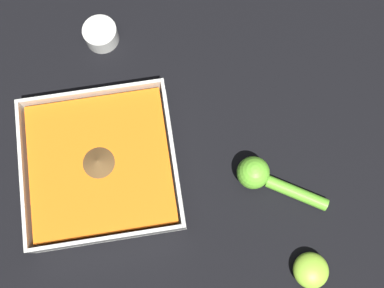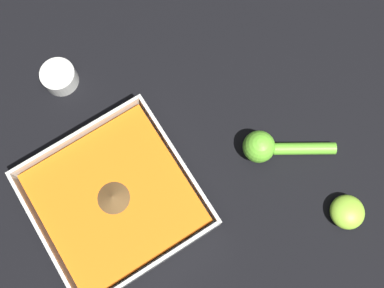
% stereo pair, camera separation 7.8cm
% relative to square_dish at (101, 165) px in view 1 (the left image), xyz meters
% --- Properties ---
extents(ground_plane, '(4.00, 4.00, 0.00)m').
position_rel_square_dish_xyz_m(ground_plane, '(-0.02, -0.00, -0.02)').
color(ground_plane, black).
extents(square_dish, '(0.26, 0.26, 0.06)m').
position_rel_square_dish_xyz_m(square_dish, '(0.00, 0.00, 0.00)').
color(square_dish, silver).
rests_on(square_dish, ground_plane).
extents(spice_bowl, '(0.06, 0.06, 0.03)m').
position_rel_square_dish_xyz_m(spice_bowl, '(0.25, -0.03, -0.01)').
color(spice_bowl, silver).
rests_on(spice_bowl, ground_plane).
extents(lemon_squeezer, '(0.11, 0.15, 0.06)m').
position_rel_square_dish_xyz_m(lemon_squeezer, '(-0.06, -0.27, 0.00)').
color(lemon_squeezer, '#6BC633').
rests_on(lemon_squeezer, ground_plane).
extents(lemon_half, '(0.06, 0.06, 0.03)m').
position_rel_square_dish_xyz_m(lemon_half, '(-0.23, -0.32, -0.01)').
color(lemon_half, '#93CC38').
rests_on(lemon_half, ground_plane).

